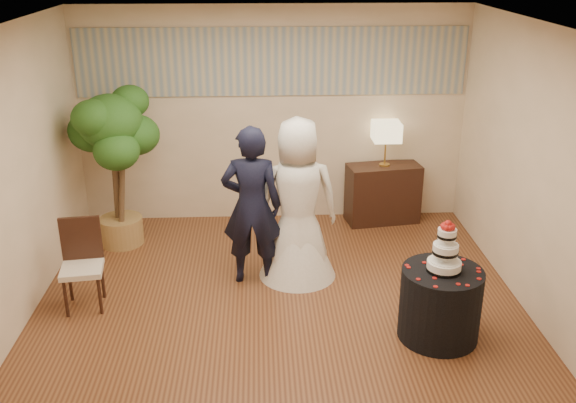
{
  "coord_description": "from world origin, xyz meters",
  "views": [
    {
      "loc": [
        -0.18,
        -5.6,
        3.46
      ],
      "look_at": [
        0.1,
        0.4,
        1.05
      ],
      "focal_mm": 40.0,
      "sensor_mm": 36.0,
      "label": 1
    }
  ],
  "objects_px": {
    "cake_table": "(440,304)",
    "table_lamp": "(386,144)",
    "console": "(383,193)",
    "ficus_tree": "(115,168)",
    "bride": "(298,200)",
    "side_chair": "(82,267)",
    "wedding_cake": "(446,246)",
    "groom": "(252,206)"
  },
  "relations": [
    {
      "from": "bride",
      "to": "ficus_tree",
      "type": "distance_m",
      "value": 2.32
    },
    {
      "from": "cake_table",
      "to": "side_chair",
      "type": "bearing_deg",
      "value": 168.67
    },
    {
      "from": "console",
      "to": "ficus_tree",
      "type": "distance_m",
      "value": 3.45
    },
    {
      "from": "bride",
      "to": "cake_table",
      "type": "height_order",
      "value": "bride"
    },
    {
      "from": "ficus_tree",
      "to": "bride",
      "type": "bearing_deg",
      "value": -23.45
    },
    {
      "from": "ficus_tree",
      "to": "side_chair",
      "type": "relative_size",
      "value": 2.14
    },
    {
      "from": "groom",
      "to": "side_chair",
      "type": "distance_m",
      "value": 1.83
    },
    {
      "from": "cake_table",
      "to": "console",
      "type": "relative_size",
      "value": 0.8
    },
    {
      "from": "console",
      "to": "ficus_tree",
      "type": "height_order",
      "value": "ficus_tree"
    },
    {
      "from": "ficus_tree",
      "to": "side_chair",
      "type": "bearing_deg",
      "value": -92.95
    },
    {
      "from": "console",
      "to": "table_lamp",
      "type": "height_order",
      "value": "table_lamp"
    },
    {
      "from": "ficus_tree",
      "to": "console",
      "type": "bearing_deg",
      "value": 9.18
    },
    {
      "from": "bride",
      "to": "table_lamp",
      "type": "relative_size",
      "value": 3.12
    },
    {
      "from": "console",
      "to": "side_chair",
      "type": "xyz_separation_m",
      "value": [
        -3.43,
        -2.05,
        0.07
      ]
    },
    {
      "from": "table_lamp",
      "to": "cake_table",
      "type": "bearing_deg",
      "value": -89.34
    },
    {
      "from": "cake_table",
      "to": "ficus_tree",
      "type": "distance_m",
      "value": 4.09
    },
    {
      "from": "bride",
      "to": "wedding_cake",
      "type": "xyz_separation_m",
      "value": [
        1.25,
        -1.28,
        0.04
      ]
    },
    {
      "from": "cake_table",
      "to": "table_lamp",
      "type": "relative_size",
      "value": 1.3
    },
    {
      "from": "bride",
      "to": "side_chair",
      "type": "distance_m",
      "value": 2.33
    },
    {
      "from": "cake_table",
      "to": "table_lamp",
      "type": "xyz_separation_m",
      "value": [
        -0.03,
        2.75,
        0.73
      ]
    },
    {
      "from": "console",
      "to": "side_chair",
      "type": "height_order",
      "value": "side_chair"
    },
    {
      "from": "groom",
      "to": "table_lamp",
      "type": "xyz_separation_m",
      "value": [
        1.72,
        1.56,
        0.19
      ]
    },
    {
      "from": "groom",
      "to": "cake_table",
      "type": "height_order",
      "value": "groom"
    },
    {
      "from": "bride",
      "to": "table_lamp",
      "type": "xyz_separation_m",
      "value": [
        1.22,
        1.47,
        0.17
      ]
    },
    {
      "from": "cake_table",
      "to": "ficus_tree",
      "type": "bearing_deg",
      "value": 146.89
    },
    {
      "from": "groom",
      "to": "ficus_tree",
      "type": "xyz_separation_m",
      "value": [
        -1.63,
        1.02,
        0.11
      ]
    },
    {
      "from": "cake_table",
      "to": "console",
      "type": "xyz_separation_m",
      "value": [
        -0.03,
        2.75,
        0.04
      ]
    },
    {
      "from": "groom",
      "to": "ficus_tree",
      "type": "bearing_deg",
      "value": -27.6
    },
    {
      "from": "wedding_cake",
      "to": "cake_table",
      "type": "bearing_deg",
      "value": 0.0
    },
    {
      "from": "bride",
      "to": "ficus_tree",
      "type": "xyz_separation_m",
      "value": [
        -2.13,
        0.92,
        0.08
      ]
    },
    {
      "from": "console",
      "to": "ficus_tree",
      "type": "bearing_deg",
      "value": -179.41
    },
    {
      "from": "bride",
      "to": "side_chair",
      "type": "bearing_deg",
      "value": 10.76
    },
    {
      "from": "bride",
      "to": "wedding_cake",
      "type": "relative_size",
      "value": 3.61
    },
    {
      "from": "wedding_cake",
      "to": "console",
      "type": "height_order",
      "value": "wedding_cake"
    },
    {
      "from": "wedding_cake",
      "to": "table_lamp",
      "type": "relative_size",
      "value": 0.87
    },
    {
      "from": "table_lamp",
      "to": "side_chair",
      "type": "bearing_deg",
      "value": -149.08
    },
    {
      "from": "bride",
      "to": "side_chair",
      "type": "height_order",
      "value": "bride"
    },
    {
      "from": "groom",
      "to": "table_lamp",
      "type": "bearing_deg",
      "value": -133.47
    },
    {
      "from": "wedding_cake",
      "to": "console",
      "type": "relative_size",
      "value": 0.53
    },
    {
      "from": "cake_table",
      "to": "groom",
      "type": "bearing_deg",
      "value": 145.83
    },
    {
      "from": "table_lamp",
      "to": "ficus_tree",
      "type": "height_order",
      "value": "ficus_tree"
    },
    {
      "from": "bride",
      "to": "wedding_cake",
      "type": "distance_m",
      "value": 1.79
    }
  ]
}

